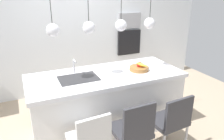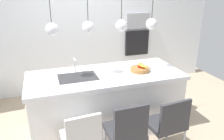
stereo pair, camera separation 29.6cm
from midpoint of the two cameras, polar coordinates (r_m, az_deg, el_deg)
floor at (r=3.75m, az=-3.78°, el=-14.48°), size 6.60×6.60×0.00m
back_wall at (r=4.74m, az=-11.15°, el=9.80°), size 6.00×0.10×2.60m
kitchen_island at (r=3.50m, az=-3.96°, el=-8.17°), size 2.32×0.96×0.93m
sink_basin at (r=3.20m, az=-11.29°, el=-2.26°), size 0.56×0.40×0.02m
faucet at (r=3.35m, az=-12.29°, el=1.37°), size 0.02×0.17×0.22m
fruit_bowl at (r=3.44m, az=4.68°, el=0.63°), size 0.30×0.30×0.14m
microwave at (r=5.06m, az=2.83°, el=12.69°), size 0.54×0.08×0.34m
oven at (r=5.15m, az=2.74°, el=7.17°), size 0.56×0.08×0.56m
chair_middle at (r=2.81m, az=2.28°, el=-15.26°), size 0.45×0.48×0.91m
chair_far at (r=3.09m, az=12.34°, el=-12.55°), size 0.50×0.46×0.86m
pendant_light_left at (r=2.96m, az=-17.96°, el=9.83°), size 0.17×0.17×0.77m
pendant_light_center_left at (r=3.05m, az=-8.83°, el=10.84°), size 0.17×0.17×0.77m
pendant_light_center_right at (r=3.20m, az=-0.36°, el=11.53°), size 0.17×0.17×0.77m
pendant_light_right at (r=3.42m, az=7.22°, el=11.95°), size 0.17×0.17×0.77m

